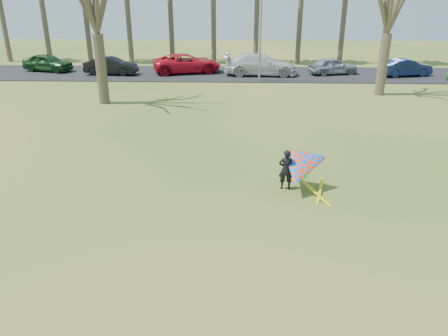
{
  "coord_description": "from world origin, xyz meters",
  "views": [
    {
      "loc": [
        0.49,
        -11.72,
        6.85
      ],
      "look_at": [
        0.0,
        2.0,
        1.1
      ],
      "focal_mm": 35.0,
      "sensor_mm": 36.0,
      "label": 1
    }
  ],
  "objects_px": {
    "car_0": "(48,62)",
    "car_4": "(333,66)",
    "streetlight": "(263,21)",
    "kite_flyer": "(299,170)",
    "car_1": "(111,66)",
    "car_2": "(187,63)",
    "car_5": "(405,67)",
    "car_3": "(261,64)"
  },
  "relations": [
    {
      "from": "streetlight",
      "to": "car_0",
      "type": "bearing_deg",
      "value": 168.86
    },
    {
      "from": "car_0",
      "to": "car_4",
      "type": "xyz_separation_m",
      "value": [
        24.12,
        -0.52,
        -0.05
      ]
    },
    {
      "from": "streetlight",
      "to": "car_5",
      "type": "xyz_separation_m",
      "value": [
        11.74,
        2.47,
        -3.72
      ]
    },
    {
      "from": "streetlight",
      "to": "car_0",
      "type": "distance_m",
      "value": 18.8
    },
    {
      "from": "car_4",
      "to": "kite_flyer",
      "type": "height_order",
      "value": "kite_flyer"
    },
    {
      "from": "car_2",
      "to": "kite_flyer",
      "type": "distance_m",
      "value": 23.64
    },
    {
      "from": "car_5",
      "to": "streetlight",
      "type": "bearing_deg",
      "value": 87.65
    },
    {
      "from": "streetlight",
      "to": "car_3",
      "type": "bearing_deg",
      "value": 89.21
    },
    {
      "from": "car_2",
      "to": "car_4",
      "type": "bearing_deg",
      "value": -106.35
    },
    {
      "from": "car_2",
      "to": "streetlight",
      "type": "bearing_deg",
      "value": -133.43
    },
    {
      "from": "streetlight",
      "to": "kite_flyer",
      "type": "bearing_deg",
      "value": -88.64
    },
    {
      "from": "car_1",
      "to": "car_4",
      "type": "height_order",
      "value": "car_1"
    },
    {
      "from": "streetlight",
      "to": "car_3",
      "type": "distance_m",
      "value": 4.31
    },
    {
      "from": "car_0",
      "to": "car_2",
      "type": "xyz_separation_m",
      "value": [
        11.99,
        -0.3,
        0.05
      ]
    },
    {
      "from": "car_0",
      "to": "car_2",
      "type": "height_order",
      "value": "car_2"
    },
    {
      "from": "car_1",
      "to": "kite_flyer",
      "type": "height_order",
      "value": "kite_flyer"
    },
    {
      "from": "car_4",
      "to": "kite_flyer",
      "type": "relative_size",
      "value": 1.68
    },
    {
      "from": "car_0",
      "to": "car_1",
      "type": "height_order",
      "value": "car_0"
    },
    {
      "from": "car_3",
      "to": "car_4",
      "type": "height_order",
      "value": "car_3"
    },
    {
      "from": "car_0",
      "to": "car_4",
      "type": "height_order",
      "value": "car_0"
    },
    {
      "from": "car_2",
      "to": "car_5",
      "type": "relative_size",
      "value": 1.35
    },
    {
      "from": "car_2",
      "to": "kite_flyer",
      "type": "bearing_deg",
      "value": -179.18
    },
    {
      "from": "car_0",
      "to": "car_3",
      "type": "relative_size",
      "value": 0.73
    },
    {
      "from": "car_0",
      "to": "kite_flyer",
      "type": "bearing_deg",
      "value": -126.2
    },
    {
      "from": "streetlight",
      "to": "car_1",
      "type": "bearing_deg",
      "value": 169.69
    },
    {
      "from": "car_1",
      "to": "car_5",
      "type": "relative_size",
      "value": 1.03
    },
    {
      "from": "car_4",
      "to": "car_5",
      "type": "height_order",
      "value": "car_5"
    },
    {
      "from": "car_1",
      "to": "kite_flyer",
      "type": "relative_size",
      "value": 1.8
    },
    {
      "from": "car_2",
      "to": "car_3",
      "type": "distance_m",
      "value": 6.19
    },
    {
      "from": "kite_flyer",
      "to": "car_1",
      "type": "bearing_deg",
      "value": 120.4
    },
    {
      "from": "car_3",
      "to": "kite_flyer",
      "type": "xyz_separation_m",
      "value": [
        0.43,
        -21.89,
        -0.08
      ]
    },
    {
      "from": "car_0",
      "to": "car_4",
      "type": "bearing_deg",
      "value": -76.33
    },
    {
      "from": "car_1",
      "to": "car_0",
      "type": "bearing_deg",
      "value": 81.82
    },
    {
      "from": "streetlight",
      "to": "car_4",
      "type": "relative_size",
      "value": 2.0
    },
    {
      "from": "car_0",
      "to": "car_4",
      "type": "distance_m",
      "value": 24.12
    },
    {
      "from": "car_3",
      "to": "kite_flyer",
      "type": "bearing_deg",
      "value": -177.26
    },
    {
      "from": "car_0",
      "to": "kite_flyer",
      "type": "xyz_separation_m",
      "value": [
        18.55,
        -23.01,
        0.05
      ]
    },
    {
      "from": "streetlight",
      "to": "car_4",
      "type": "height_order",
      "value": "streetlight"
    },
    {
      "from": "streetlight",
      "to": "car_0",
      "type": "height_order",
      "value": "streetlight"
    },
    {
      "from": "car_2",
      "to": "car_1",
      "type": "bearing_deg",
      "value": 84.21
    },
    {
      "from": "streetlight",
      "to": "car_3",
      "type": "relative_size",
      "value": 1.35
    },
    {
      "from": "car_1",
      "to": "car_4",
      "type": "relative_size",
      "value": 1.07
    }
  ]
}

